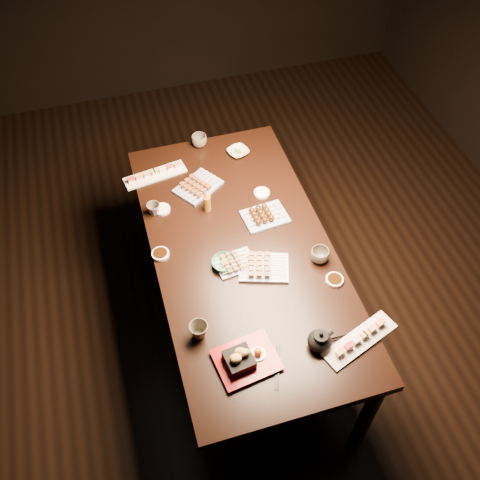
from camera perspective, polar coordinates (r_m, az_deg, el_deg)
name	(u,v)px	position (r m, az deg, el deg)	size (l,w,h in m)	color
ground	(267,309)	(3.41, 2.91, -7.33)	(5.00, 5.00, 0.00)	black
dining_table	(242,291)	(3.03, 0.27, -5.42)	(0.90, 1.80, 0.75)	black
sushi_platter_near	(360,338)	(2.48, 12.70, -10.20)	(0.38, 0.11, 0.05)	white
sushi_platter_far	(155,173)	(3.12, -9.07, 7.07)	(0.36, 0.10, 0.04)	white
yakitori_plate_center	(235,261)	(2.65, -0.53, -2.25)	(0.19, 0.14, 0.05)	#828EB6
yakitori_plate_right	(264,265)	(2.64, 2.56, -2.66)	(0.24, 0.18, 0.06)	#828EB6
yakitori_plate_left	(198,184)	(3.01, -4.51, 5.98)	(0.24, 0.18, 0.06)	#828EB6
tsukune_plate	(265,214)	(2.85, 2.69, 2.80)	(0.23, 0.17, 0.06)	#828EB6
edamame_bowl_green	(224,263)	(2.65, -1.71, -2.51)	(0.12, 0.12, 0.04)	#329B64
edamame_bowl_cream	(238,152)	(3.22, -0.20, 9.38)	(0.12, 0.12, 0.03)	beige
tempura_tray	(247,356)	(2.35, 0.72, -12.29)	(0.27, 0.21, 0.10)	black
teacup_near_left	(199,331)	(2.43, -4.41, -9.61)	(0.09, 0.09, 0.08)	#50483D
teacup_mid_right	(320,255)	(2.69, 8.51, -1.63)	(0.09, 0.09, 0.07)	#50483D
teacup_far_left	(154,209)	(2.90, -9.20, 3.29)	(0.07, 0.07, 0.07)	#50483D
teacup_far_right	(199,141)	(3.27, -4.37, 10.52)	(0.09, 0.09, 0.07)	#50483D
teapot	(320,339)	(2.41, 8.52, -10.45)	(0.13, 0.13, 0.11)	black
condiment_bottle	(207,201)	(2.87, -3.56, 4.15)	(0.04, 0.04, 0.13)	brown
sauce_dish_west	(161,254)	(2.73, -8.48, -1.48)	(0.09, 0.09, 0.02)	white
sauce_dish_east	(262,193)	(2.99, 2.33, 5.04)	(0.09, 0.09, 0.02)	white
sauce_dish_se	(334,280)	(2.65, 10.04, -4.20)	(0.09, 0.09, 0.02)	white
sauce_dish_nw	(162,209)	(2.93, -8.31, 3.25)	(0.09, 0.09, 0.02)	white
chopsticks_near	(277,367)	(2.39, 4.02, -13.39)	(0.21, 0.02, 0.01)	black
chopsticks_se	(352,335)	(2.50, 11.89, -9.89)	(0.22, 0.02, 0.01)	black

